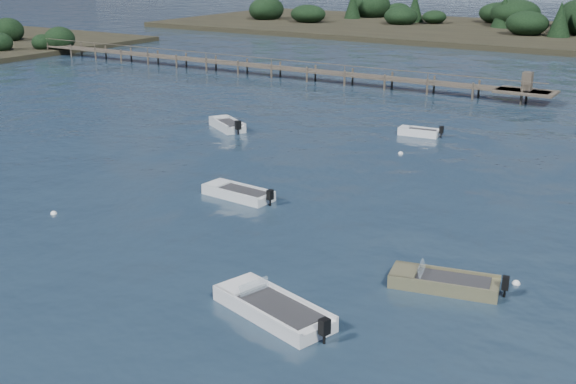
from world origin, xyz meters
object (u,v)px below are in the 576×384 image
Objects in this scene: tender_far_grey at (227,126)px; dinghy_mid_grey at (238,195)px; tender_far_white at (419,133)px; dinghy_mid_white_b at (444,284)px; dinghy_mid_white_a at (273,311)px; jetty at (276,68)px.

dinghy_mid_grey is at bearing -51.12° from tender_far_grey.
tender_far_white is 24.73m from dinghy_mid_white_b.
dinghy_mid_white_a is 6.97m from dinghy_mid_white_b.
tender_far_grey is at bearing 128.88° from dinghy_mid_grey.
tender_far_white is 27.42m from jetty.
tender_far_white and dinghy_mid_grey have the same top height.
dinghy_mid_white_a is 0.08× the size of jetty.
dinghy_mid_white_a is 1.16× the size of dinghy_mid_white_b.
tender_far_grey is at bearing 130.01° from dinghy_mid_white_a.
dinghy_mid_white_a is (5.89, -27.88, 0.01)m from tender_far_white.
jetty reaches higher than dinghy_mid_white_b.
dinghy_mid_white_a is at bearing -49.99° from tender_far_grey.
tender_far_grey is at bearing 143.88° from dinghy_mid_white_b.
jetty is (-19.55, 33.63, 0.84)m from dinghy_mid_grey.
jetty is (-32.75, 38.21, 0.84)m from dinghy_mid_white_b.
tender_far_white is 0.60× the size of dinghy_mid_white_a.
jetty is (-22.44, 15.73, 0.83)m from tender_far_white.
dinghy_mid_white_b is (4.42, 5.40, -0.01)m from dinghy_mid_white_a.
tender_far_grey is 13.97m from tender_far_white.
tender_far_grey reaches higher than dinghy_mid_grey.
dinghy_mid_white_b is (10.31, -22.48, -0.01)m from tender_far_white.
tender_far_white is at bearing 80.83° from dinghy_mid_grey.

